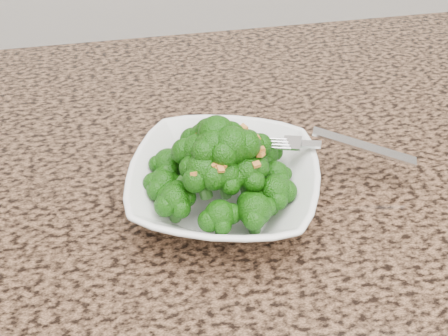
{
  "coord_description": "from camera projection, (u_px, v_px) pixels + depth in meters",
  "views": [
    {
      "loc": [
        -0.16,
        -0.05,
        1.33
      ],
      "look_at": [
        -0.07,
        0.4,
        0.95
      ],
      "focal_mm": 45.0,
      "sensor_mm": 36.0,
      "label": 1
    }
  ],
  "objects": [
    {
      "name": "bowl",
      "position": [
        224.0,
        186.0,
        0.61
      ],
      "size": [
        0.26,
        0.26,
        0.05
      ],
      "primitive_type": "imported",
      "rotation": [
        0.0,
        0.0,
        -0.3
      ],
      "color": "white",
      "rests_on": "granite_counter"
    },
    {
      "name": "granite_counter",
      "position": [
        313.0,
        272.0,
        0.57
      ],
      "size": [
        1.64,
        1.04,
        0.03
      ],
      "primitive_type": "cube",
      "color": "brown",
      "rests_on": "cabinet"
    },
    {
      "name": "fork",
      "position": [
        314.0,
        144.0,
        0.61
      ],
      "size": [
        0.19,
        0.11,
        0.01
      ],
      "primitive_type": null,
      "rotation": [
        0.0,
        0.0,
        -0.4
      ],
      "color": "silver",
      "rests_on": "bowl"
    },
    {
      "name": "garlic_topping",
      "position": [
        224.0,
        113.0,
        0.55
      ],
      "size": [
        0.11,
        0.11,
        0.01
      ],
      "primitive_type": null,
      "color": "orange",
      "rests_on": "broccoli_pile"
    },
    {
      "name": "broccoli_pile",
      "position": [
        224.0,
        143.0,
        0.57
      ],
      "size": [
        0.18,
        0.18,
        0.07
      ],
      "primitive_type": null,
      "color": "#155009",
      "rests_on": "bowl"
    }
  ]
}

